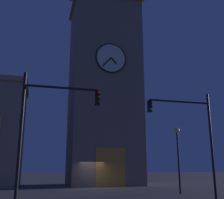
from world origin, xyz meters
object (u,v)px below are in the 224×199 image
Objects in this scene: clocktower at (104,86)px; traffic_signal_near at (192,128)px; street_lamp at (178,147)px; traffic_signal_mid at (47,119)px.

clocktower reaches higher than traffic_signal_near.
traffic_signal_near is (-2.16, 16.15, -7.31)m from clocktower.
street_lamp is at bearing 104.44° from clocktower.
traffic_signal_near is at bearing 97.63° from clocktower.
traffic_signal_near is at bearing -166.40° from traffic_signal_mid.
clocktower is 15.06m from street_lamp.
traffic_signal_mid is (9.31, 2.25, -0.22)m from traffic_signal_near.
traffic_signal_mid is 12.03m from street_lamp.
traffic_signal_mid is 1.29× the size of street_lamp.
traffic_signal_mid reaches higher than street_lamp.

